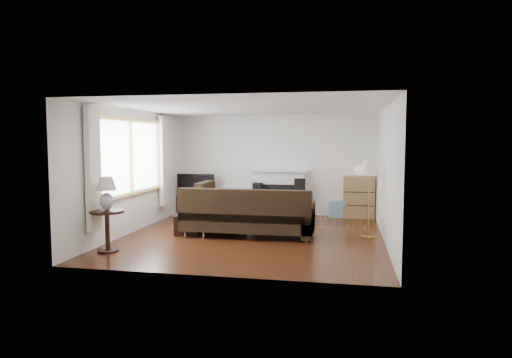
% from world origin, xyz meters
% --- Properties ---
extents(room, '(5.10, 5.60, 2.54)m').
position_xyz_m(room, '(0.00, 0.00, 1.25)').
color(room, '#482110').
rests_on(room, ground).
extents(window, '(0.12, 2.74, 1.54)m').
position_xyz_m(window, '(-2.45, -0.20, 1.55)').
color(window, olive).
rests_on(window, room).
extents(curtain_near, '(0.10, 0.35, 2.10)m').
position_xyz_m(curtain_near, '(-2.40, -1.72, 1.40)').
color(curtain_near, white).
rests_on(curtain_near, room).
extents(curtain_far, '(0.10, 0.35, 2.10)m').
position_xyz_m(curtain_far, '(-2.40, 1.32, 1.40)').
color(curtain_far, white).
rests_on(curtain_far, room).
extents(fireplace, '(1.40, 0.26, 1.15)m').
position_xyz_m(fireplace, '(0.15, 2.64, 0.57)').
color(fireplace, white).
rests_on(fireplace, room).
extents(tv_stand, '(0.92, 0.42, 0.46)m').
position_xyz_m(tv_stand, '(-2.01, 2.50, 0.23)').
color(tv_stand, black).
rests_on(tv_stand, ground).
extents(television, '(0.98, 0.13, 0.56)m').
position_xyz_m(television, '(-1.98, 2.50, 0.74)').
color(television, black).
rests_on(television, tv_stand).
extents(speaker_left, '(0.24, 0.28, 0.82)m').
position_xyz_m(speaker_left, '(-0.39, 2.55, 0.41)').
color(speaker_left, black).
rests_on(speaker_left, ground).
extents(speaker_right, '(0.31, 0.36, 0.94)m').
position_xyz_m(speaker_right, '(0.66, 2.54, 0.47)').
color(speaker_right, black).
rests_on(speaker_right, ground).
extents(bookshelf, '(0.74, 0.35, 1.02)m').
position_xyz_m(bookshelf, '(2.10, 2.53, 0.51)').
color(bookshelf, olive).
rests_on(bookshelf, ground).
extents(globe_lamp, '(0.27, 0.27, 0.27)m').
position_xyz_m(globe_lamp, '(2.10, 2.53, 1.15)').
color(globe_lamp, white).
rests_on(globe_lamp, bookshelf).
extents(sectional_sofa, '(2.78, 2.03, 0.90)m').
position_xyz_m(sectional_sofa, '(-0.10, -0.02, 0.45)').
color(sectional_sofa, black).
rests_on(sectional_sofa, ground).
extents(coffee_table, '(1.26, 0.89, 0.45)m').
position_xyz_m(coffee_table, '(-0.17, 1.43, 0.22)').
color(coffee_table, '#A07F4C').
rests_on(coffee_table, ground).
extents(footstool, '(0.60, 0.60, 0.39)m').
position_xyz_m(footstool, '(-1.38, -0.09, 0.19)').
color(footstool, black).
rests_on(footstool, ground).
extents(floor_lamp, '(0.46, 0.46, 1.49)m').
position_xyz_m(floor_lamp, '(2.22, 0.28, 0.75)').
color(floor_lamp, '#B37B3E').
rests_on(floor_lamp, ground).
extents(side_table, '(0.57, 0.57, 0.71)m').
position_xyz_m(side_table, '(-2.15, -1.75, 0.35)').
color(side_table, black).
rests_on(side_table, ground).
extents(table_lamp, '(0.34, 0.34, 0.55)m').
position_xyz_m(table_lamp, '(-2.15, -1.75, 0.99)').
color(table_lamp, silver).
rests_on(table_lamp, side_table).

